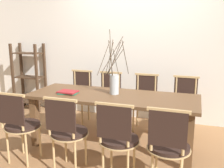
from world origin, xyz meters
name	(u,v)px	position (x,y,z in m)	size (l,w,h in m)	color
ground_plane	(112,146)	(0.00, 0.00, 0.00)	(16.00, 16.00, 0.00)	#9E7047
wall_rear	(136,29)	(0.00, 1.29, 1.60)	(12.00, 0.06, 3.20)	white
dining_table	(112,103)	(0.00, 0.00, 0.63)	(2.25, 0.83, 0.74)	brown
chair_near_leftend	(20,123)	(-0.90, -0.75, 0.50)	(0.43, 0.43, 0.90)	black
chair_near_left	(67,130)	(-0.26, -0.75, 0.50)	(0.43, 0.43, 0.90)	black
chair_near_center	(118,137)	(0.32, -0.75, 0.50)	(0.43, 0.43, 0.90)	black
chair_near_right	(168,144)	(0.84, -0.75, 0.50)	(0.43, 0.43, 0.90)	black
chair_far_leftend	(79,94)	(-0.86, 0.75, 0.50)	(0.43, 0.43, 0.90)	black
chair_far_left	(108,96)	(-0.32, 0.75, 0.50)	(0.43, 0.43, 0.90)	black
chair_far_center	(144,99)	(0.29, 0.75, 0.50)	(0.43, 0.43, 0.90)	black
chair_far_right	(184,103)	(0.90, 0.75, 0.50)	(0.43, 0.43, 0.90)	black
vase_centerpiece	(114,82)	(0.01, 0.07, 0.90)	(0.37, 0.37, 0.86)	#B2BCC1
book_stack	(68,92)	(-0.59, -0.12, 0.75)	(0.27, 0.21, 0.03)	#1E6B4C
shelving_rack	(29,77)	(-2.13, 1.06, 0.66)	(0.61, 0.32, 1.33)	#422D1E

